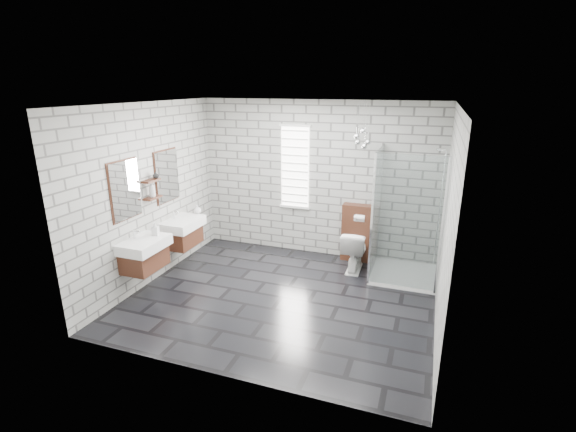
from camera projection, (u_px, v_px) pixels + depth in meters
The scene contains 20 objects.
floor at pixel (282, 298), 6.03m from camera, with size 4.20×3.60×0.02m, color black.
ceiling at pixel (281, 103), 5.20m from camera, with size 4.20×3.60×0.02m, color white.
wall_back at pixel (317, 180), 7.24m from camera, with size 4.20×0.02×2.70m, color #A6A6A0.
wall_front at pixel (216, 258), 3.99m from camera, with size 4.20×0.02×2.70m, color #A6A6A0.
wall_left at pixel (150, 194), 6.28m from camera, with size 0.02×3.60×2.70m, color #A6A6A0.
wall_right at pixel (448, 225), 4.94m from camera, with size 0.02×3.60×2.70m, color #A6A6A0.
vanity_left at pixel (142, 245), 5.91m from camera, with size 0.47×0.70×1.57m.
vanity_right at pixel (181, 225), 6.78m from camera, with size 0.47×0.70×1.57m.
shelf_lower at pixel (153, 198), 6.22m from camera, with size 0.14×0.30×0.03m, color #4B2517.
shelf_upper at pixel (151, 181), 6.14m from camera, with size 0.14×0.30×0.03m, color #4B2517.
window at pixel (295, 167), 7.28m from camera, with size 0.56×0.05×1.48m.
cistern_panel at pixel (359, 233), 7.15m from camera, with size 0.60×0.20×1.00m, color #4B2517.
flush_plate at pixel (359, 218), 6.96m from camera, with size 0.18×0.01×0.12m, color silver.
shower_enclosure at pixel (399, 249), 6.46m from camera, with size 1.00×1.00×2.03m.
pendant_cluster at pixel (362, 139), 6.36m from camera, with size 0.25×0.22×0.70m.
toilet at pixel (355, 250), 6.83m from camera, with size 0.38×0.67×0.68m, color white.
soap_bottle_a at pixel (155, 229), 6.01m from camera, with size 0.09×0.09×0.20m, color #B2B2B2.
soap_bottle_b at pixel (198, 209), 7.02m from camera, with size 0.12×0.12×0.15m, color #B2B2B2.
soap_bottle_c at pixel (152, 189), 6.17m from camera, with size 0.09×0.09×0.23m, color #B2B2B2.
vase at pixel (156, 175), 6.22m from camera, with size 0.09×0.09×0.10m, color #B2B2B2.
Camera 1 is at (1.88, -5.04, 2.95)m, focal length 26.00 mm.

